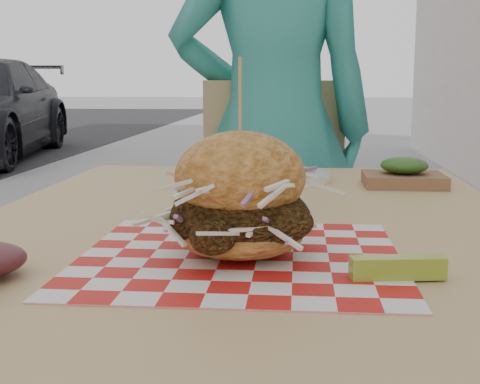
{
  "coord_description": "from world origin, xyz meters",
  "views": [
    {
      "loc": [
        0.38,
        -0.75,
        0.95
      ],
      "look_at": [
        0.32,
        -0.02,
        0.82
      ],
      "focal_mm": 50.0,
      "sensor_mm": 36.0,
      "label": 1
    }
  ],
  "objects_px": {
    "diner": "(273,130)",
    "patio_table": "(249,273)",
    "patio_chair": "(264,221)",
    "sandwich": "(240,202)"
  },
  "relations": [
    {
      "from": "diner",
      "to": "patio_table",
      "type": "height_order",
      "value": "diner"
    },
    {
      "from": "patio_chair",
      "to": "sandwich",
      "type": "distance_m",
      "value": 1.17
    },
    {
      "from": "patio_table",
      "to": "sandwich",
      "type": "bearing_deg",
      "value": -88.66
    },
    {
      "from": "diner",
      "to": "patio_chair",
      "type": "distance_m",
      "value": 0.26
    },
    {
      "from": "patio_table",
      "to": "diner",
      "type": "bearing_deg",
      "value": 90.12
    },
    {
      "from": "patio_table",
      "to": "patio_chair",
      "type": "distance_m",
      "value": 0.95
    },
    {
      "from": "patio_table",
      "to": "patio_chair",
      "type": "relative_size",
      "value": 1.26
    },
    {
      "from": "diner",
      "to": "patio_chair",
      "type": "bearing_deg",
      "value": 42.04
    },
    {
      "from": "patio_table",
      "to": "sandwich",
      "type": "distance_m",
      "value": 0.25
    },
    {
      "from": "patio_table",
      "to": "sandwich",
      "type": "height_order",
      "value": "sandwich"
    }
  ]
}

